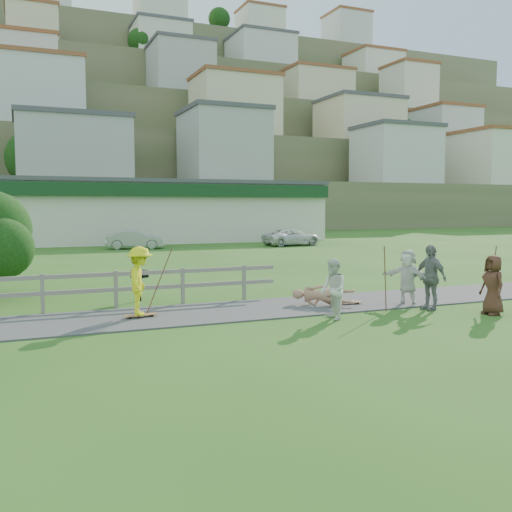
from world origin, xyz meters
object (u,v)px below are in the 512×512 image
at_px(skater_rider, 140,285).
at_px(car_silver, 135,239).
at_px(bbq, 140,286).
at_px(spectator_b, 430,277).
at_px(spectator_a, 333,289).
at_px(car_white, 292,237).
at_px(spectator_c, 493,285).
at_px(spectator_d, 407,278).
at_px(skater_fallen, 323,296).

height_order(skater_rider, car_silver, skater_rider).
distance_m(car_silver, bbq, 22.39).
bearing_deg(spectator_b, bbq, -131.15).
bearing_deg(bbq, spectator_a, -74.43).
bearing_deg(skater_rider, car_white, -19.01).
relative_size(skater_rider, spectator_b, 0.97).
relative_size(spectator_c, spectator_d, 0.96).
bearing_deg(spectator_c, spectator_d, -142.72).
xyz_separation_m(skater_fallen, bbq, (-4.79, 3.12, 0.15)).
height_order(spectator_b, car_white, spectator_b).
distance_m(skater_rider, car_white, 28.70).
relative_size(spectator_a, car_white, 0.36).
bearing_deg(bbq, spectator_c, -59.38).
bearing_deg(skater_fallen, skater_rider, 129.30).
relative_size(spectator_b, bbq, 1.93).
distance_m(skater_fallen, spectator_a, 1.97).
distance_m(car_silver, car_white, 11.65).
xyz_separation_m(skater_rider, car_silver, (4.51, 24.88, -0.25)).
relative_size(skater_rider, car_silver, 0.46).
bearing_deg(spectator_c, car_white, 169.87).
bearing_deg(spectator_d, bbq, -138.13).
relative_size(spectator_c, car_silver, 0.41).
bearing_deg(skater_rider, skater_fallen, -77.79).
relative_size(spectator_b, car_silver, 0.47).
distance_m(spectator_b, spectator_c, 1.67).
bearing_deg(car_silver, spectator_b, -162.65).
xyz_separation_m(skater_fallen, car_silver, (-0.82, 25.16, 0.32)).
height_order(skater_fallen, car_silver, car_silver).
relative_size(spectator_d, car_white, 0.38).
height_order(skater_rider, spectator_b, spectator_b).
xyz_separation_m(skater_rider, spectator_b, (7.94, -1.83, 0.03)).
bearing_deg(bbq, spectator_b, -56.60).
xyz_separation_m(skater_fallen, spectator_c, (3.69, -2.84, 0.48)).
bearing_deg(car_white, spectator_a, 149.30).
height_order(skater_fallen, spectator_a, spectator_a).
relative_size(car_white, bbq, 4.63).
distance_m(skater_fallen, spectator_b, 3.10).
distance_m(spectator_d, bbq, 8.20).
xyz_separation_m(skater_rider, skater_fallen, (5.33, -0.27, -0.57)).
bearing_deg(skater_fallen, car_white, 18.07).
distance_m(skater_rider, spectator_c, 9.54).
xyz_separation_m(skater_rider, spectator_d, (7.73, -1.09, -0.06)).
distance_m(spectator_d, car_silver, 26.17).
height_order(skater_rider, spectator_a, skater_rider).
relative_size(skater_fallen, car_white, 0.41).
xyz_separation_m(spectator_b, car_silver, (-3.43, 26.72, -0.28)).
xyz_separation_m(spectator_c, car_white, (7.09, 26.86, -0.19)).
relative_size(skater_rider, car_white, 0.40).
xyz_separation_m(spectator_a, car_silver, (-0.12, 26.93, -0.14)).
xyz_separation_m(spectator_a, bbq, (-4.09, 4.90, -0.31)).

